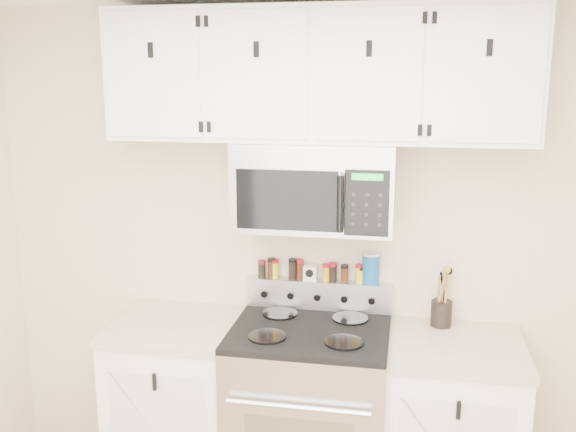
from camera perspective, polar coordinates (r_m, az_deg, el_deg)
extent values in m
cube|color=beige|center=(3.36, 2.86, -3.13)|extent=(3.50, 0.01, 2.50)
cube|color=#B7B7BA|center=(3.37, 1.92, -17.65)|extent=(0.76, 0.65, 0.92)
cube|color=black|center=(3.16, 1.98, -10.18)|extent=(0.76, 0.65, 0.03)
cube|color=#B7B7BA|center=(3.39, 2.74, -6.95)|extent=(0.76, 0.08, 0.15)
cylinder|color=black|center=(3.05, -1.86, -10.66)|extent=(0.18, 0.18, 0.01)
cylinder|color=black|center=(3.00, 5.01, -11.13)|extent=(0.18, 0.18, 0.01)
cylinder|color=black|center=(3.32, -0.72, -8.66)|extent=(0.18, 0.18, 0.01)
cylinder|color=black|center=(3.27, 5.55, -9.05)|extent=(0.18, 0.18, 0.01)
cube|color=white|center=(3.56, -9.53, -16.47)|extent=(0.62, 0.60, 0.88)
cube|color=tan|center=(3.36, -9.82, -9.58)|extent=(0.64, 0.62, 0.04)
cube|color=tan|center=(3.18, 14.69, -11.17)|extent=(0.64, 0.62, 0.04)
cube|color=#9E9EA3|center=(3.10, 2.46, 2.75)|extent=(0.76, 0.38, 0.42)
cube|color=#B7B7BA|center=(2.88, 1.93, 5.44)|extent=(0.73, 0.01, 0.08)
cube|color=black|center=(2.93, -0.13, 1.40)|extent=(0.47, 0.01, 0.28)
cube|color=black|center=(2.88, 7.01, 1.13)|extent=(0.20, 0.01, 0.30)
cylinder|color=black|center=(2.86, 4.67, 1.08)|extent=(0.03, 0.03, 0.26)
cube|color=white|center=(3.08, 2.63, 12.42)|extent=(2.00, 0.33, 0.62)
cube|color=white|center=(3.11, -11.98, 12.17)|extent=(0.46, 0.01, 0.57)
cube|color=black|center=(3.10, -12.13, 14.22)|extent=(0.02, 0.01, 0.07)
cube|color=white|center=(2.96, -2.78, 12.42)|extent=(0.46, 0.01, 0.57)
cube|color=black|center=(2.95, -2.84, 14.58)|extent=(0.03, 0.01, 0.07)
cube|color=white|center=(2.88, 7.17, 12.33)|extent=(0.46, 0.01, 0.57)
cube|color=black|center=(2.87, 7.22, 14.56)|extent=(0.03, 0.01, 0.07)
cube|color=white|center=(2.89, 17.33, 11.88)|extent=(0.46, 0.01, 0.57)
cube|color=black|center=(2.88, 17.49, 14.09)|extent=(0.02, 0.01, 0.07)
cylinder|color=black|center=(3.33, 13.46, -8.42)|extent=(0.10, 0.10, 0.13)
cylinder|color=olive|center=(3.29, 13.55, -6.80)|extent=(0.01, 0.01, 0.24)
cylinder|color=olive|center=(3.28, 13.87, -6.72)|extent=(0.01, 0.01, 0.26)
cylinder|color=olive|center=(3.30, 13.23, -6.88)|extent=(0.01, 0.01, 0.23)
cylinder|color=black|center=(3.31, 13.68, -6.78)|extent=(0.01, 0.01, 0.23)
cylinder|color=olive|center=(3.28, 13.41, -6.82)|extent=(0.01, 0.01, 0.25)
cube|color=silver|center=(3.36, 1.98, -5.05)|extent=(0.07, 0.06, 0.08)
cylinder|color=#16589A|center=(3.32, 7.36, -4.72)|extent=(0.09, 0.09, 0.15)
cylinder|color=white|center=(3.30, 7.40, -3.37)|extent=(0.09, 0.09, 0.01)
cylinder|color=black|center=(3.41, -2.34, -4.84)|extent=(0.04, 0.04, 0.08)
cylinder|color=maroon|center=(3.40, -2.35, -4.10)|extent=(0.04, 0.04, 0.02)
cylinder|color=#411E0F|center=(3.40, -1.46, -4.78)|extent=(0.04, 0.04, 0.09)
cylinder|color=black|center=(3.38, -1.46, -3.93)|extent=(0.04, 0.04, 0.02)
cylinder|color=gold|center=(3.39, -1.18, -4.85)|extent=(0.04, 0.04, 0.08)
cylinder|color=#9D140C|center=(3.38, -1.18, -4.04)|extent=(0.04, 0.04, 0.02)
cylinder|color=black|center=(3.38, 0.43, -4.87)|extent=(0.04, 0.04, 0.09)
cylinder|color=black|center=(3.36, 0.43, -3.98)|extent=(0.05, 0.05, 0.02)
cylinder|color=#431F10|center=(3.37, 1.08, -4.92)|extent=(0.04, 0.04, 0.09)
cylinder|color=#A90D1C|center=(3.35, 1.08, -4.04)|extent=(0.04, 0.04, 0.02)
cylinder|color=gold|center=(3.35, 3.42, -5.17)|extent=(0.04, 0.04, 0.08)
cylinder|color=#AB0D1E|center=(3.34, 3.43, -4.42)|extent=(0.04, 0.04, 0.02)
cylinder|color=black|center=(3.35, 3.99, -5.13)|extent=(0.04, 0.04, 0.08)
cylinder|color=maroon|center=(3.33, 4.00, -4.32)|extent=(0.04, 0.04, 0.02)
cylinder|color=#452110|center=(3.34, 5.05, -5.24)|extent=(0.04, 0.04, 0.08)
cylinder|color=black|center=(3.33, 5.06, -4.48)|extent=(0.04, 0.04, 0.02)
cylinder|color=gold|center=(3.33, 6.32, -5.25)|extent=(0.03, 0.03, 0.08)
cylinder|color=#B50D1A|center=(3.32, 6.34, -4.44)|extent=(0.04, 0.04, 0.02)
cylinder|color=yellow|center=(3.34, 6.50, -5.36)|extent=(0.03, 0.03, 0.07)
cylinder|color=black|center=(3.32, 6.52, -4.66)|extent=(0.04, 0.04, 0.02)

